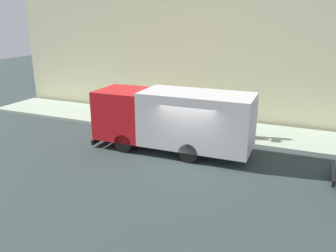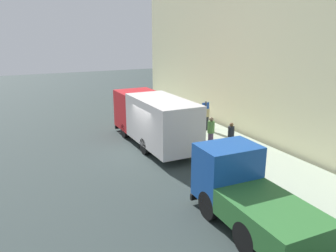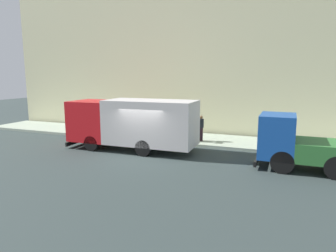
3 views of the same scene
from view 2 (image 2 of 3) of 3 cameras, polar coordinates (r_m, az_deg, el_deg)
ground at (r=17.94m, az=-4.14°, el=-4.76°), size 80.00×80.00×0.00m
sidewalk at (r=20.05m, az=8.74°, el=-2.41°), size 3.60×30.00×0.17m
building_facade at (r=20.47m, az=14.90°, el=13.23°), size 0.50×30.00×11.10m
large_utility_truck at (r=18.81m, az=-2.53°, el=1.41°), size 2.46×7.55×2.90m
small_flatbed_truck at (r=11.49m, az=13.35°, el=-11.19°), size 2.20×4.97×2.48m
pedestrian_walking at (r=21.51m, az=6.69°, el=1.71°), size 0.41×0.41×1.72m
pedestrian_standing at (r=18.42m, az=7.39°, el=-0.89°), size 0.50×0.50×1.66m
pedestrian_third at (r=17.71m, az=10.76°, el=-1.81°), size 0.39×0.39×1.60m
traffic_cone_orange at (r=22.99m, az=0.44°, el=1.14°), size 0.41×0.41×0.59m
street_sign_post at (r=18.42m, az=6.44°, el=1.12°), size 0.44×0.08×2.50m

